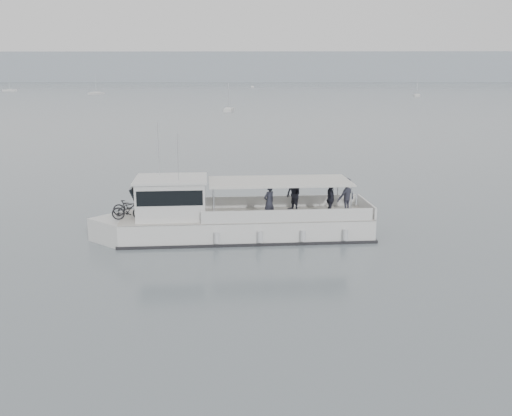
{
  "coord_description": "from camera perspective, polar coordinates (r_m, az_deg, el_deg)",
  "views": [
    {
      "loc": [
        3.27,
        -29.95,
        8.6
      ],
      "look_at": [
        2.77,
        -0.46,
        1.6
      ],
      "focal_mm": 40.0,
      "sensor_mm": 36.0,
      "label": 1
    }
  ],
  "objects": [
    {
      "name": "ground",
      "position": [
        31.33,
        -5.05,
        -2.63
      ],
      "size": [
        1400.0,
        1400.0,
        0.0
      ],
      "primitive_type": "plane",
      "color": "slate",
      "rests_on": "ground"
    },
    {
      "name": "tour_boat",
      "position": [
        30.4,
        -3.41,
        -1.08
      ],
      "size": [
        15.15,
        5.0,
        6.3
      ],
      "rotation": [
        0.0,
        0.0,
        0.1
      ],
      "color": "silver",
      "rests_on": "ground"
    },
    {
      "name": "headland",
      "position": [
        589.98,
        0.69,
        13.88
      ],
      "size": [
        1400.0,
        90.0,
        28.0
      ],
      "primitive_type": "cube",
      "color": "#939EA8",
      "rests_on": "ground"
    },
    {
      "name": "moored_fleet",
      "position": [
        219.67,
        -10.46,
        10.99
      ],
      "size": [
        400.04,
        308.11,
        10.23
      ],
      "color": "silver",
      "rests_on": "ground"
    }
  ]
}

